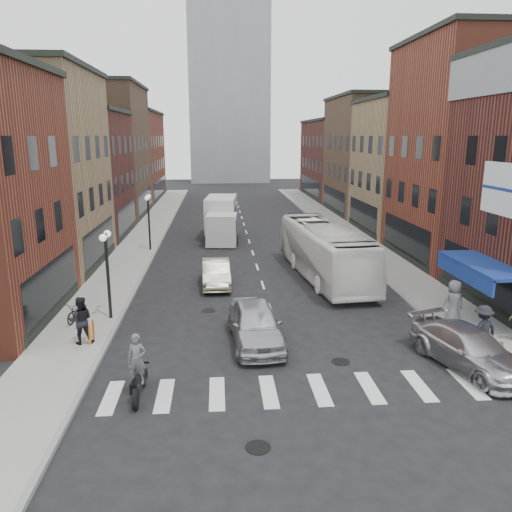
{
  "coord_description": "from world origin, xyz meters",
  "views": [
    {
      "loc": [
        -2.47,
        -17.84,
        8.2
      ],
      "look_at": [
        -0.68,
        5.23,
        2.61
      ],
      "focal_mm": 35.0,
      "sensor_mm": 36.0,
      "label": 1
    }
  ],
  "objects_px": {
    "ped_left_solo": "(81,320)",
    "ped_right_a": "(482,330)",
    "billboard_sign": "(506,191)",
    "transit_bus": "(324,251)",
    "sedan_left_near": "(255,324)",
    "bike_rack": "(91,332)",
    "streetlamp_far": "(148,212)",
    "ped_right_c": "(454,302)",
    "curb_car": "(469,349)",
    "box_truck": "(221,219)",
    "parked_bicycle": "(77,311)",
    "motorcycle_rider": "(138,368)",
    "streetlamp_near": "(107,259)",
    "sedan_left_far": "(216,273)"
  },
  "relations": [
    {
      "from": "ped_right_c",
      "to": "transit_bus",
      "type": "bearing_deg",
      "value": -69.27
    },
    {
      "from": "billboard_sign",
      "to": "ped_right_a",
      "type": "relative_size",
      "value": 1.95
    },
    {
      "from": "sedan_left_near",
      "to": "parked_bicycle",
      "type": "xyz_separation_m",
      "value": [
        -7.77,
        2.79,
        -0.24
      ]
    },
    {
      "from": "transit_bus",
      "to": "sedan_left_near",
      "type": "relative_size",
      "value": 2.35
    },
    {
      "from": "billboard_sign",
      "to": "ped_left_solo",
      "type": "distance_m",
      "value": 17.29
    },
    {
      "from": "ped_left_solo",
      "to": "streetlamp_far",
      "type": "bearing_deg",
      "value": -102.69
    },
    {
      "from": "streetlamp_near",
      "to": "transit_bus",
      "type": "bearing_deg",
      "value": 29.63
    },
    {
      "from": "motorcycle_rider",
      "to": "streetlamp_far",
      "type": "bearing_deg",
      "value": 103.95
    },
    {
      "from": "sedan_left_near",
      "to": "bike_rack",
      "type": "bearing_deg",
      "value": 173.13
    },
    {
      "from": "transit_bus",
      "to": "ped_right_a",
      "type": "xyz_separation_m",
      "value": [
        3.64,
        -11.31,
        -0.5
      ]
    },
    {
      "from": "streetlamp_near",
      "to": "sedan_left_far",
      "type": "distance_m",
      "value": 7.37
    },
    {
      "from": "streetlamp_far",
      "to": "billboard_sign",
      "type": "bearing_deg",
      "value": -47.59
    },
    {
      "from": "ped_left_solo",
      "to": "ped_right_c",
      "type": "bearing_deg",
      "value": 172.39
    },
    {
      "from": "bike_rack",
      "to": "billboard_sign",
      "type": "bearing_deg",
      "value": -2.83
    },
    {
      "from": "billboard_sign",
      "to": "curb_car",
      "type": "height_order",
      "value": "billboard_sign"
    },
    {
      "from": "streetlamp_near",
      "to": "motorcycle_rider",
      "type": "bearing_deg",
      "value": -71.91
    },
    {
      "from": "transit_bus",
      "to": "ped_right_c",
      "type": "xyz_separation_m",
      "value": [
        3.95,
        -8.29,
        -0.46
      ]
    },
    {
      "from": "streetlamp_far",
      "to": "ped_right_c",
      "type": "bearing_deg",
      "value": -46.54
    },
    {
      "from": "ped_right_a",
      "to": "curb_car",
      "type": "bearing_deg",
      "value": 25.3
    },
    {
      "from": "motorcycle_rider",
      "to": "parked_bicycle",
      "type": "distance_m",
      "value": 7.77
    },
    {
      "from": "streetlamp_far",
      "to": "sedan_left_near",
      "type": "height_order",
      "value": "streetlamp_far"
    },
    {
      "from": "sedan_left_far",
      "to": "curb_car",
      "type": "distance_m",
      "value": 14.23
    },
    {
      "from": "streetlamp_far",
      "to": "sedan_left_far",
      "type": "distance_m",
      "value": 10.29
    },
    {
      "from": "box_truck",
      "to": "motorcycle_rider",
      "type": "height_order",
      "value": "box_truck"
    },
    {
      "from": "billboard_sign",
      "to": "sedan_left_near",
      "type": "height_order",
      "value": "billboard_sign"
    },
    {
      "from": "streetlamp_far",
      "to": "sedan_left_far",
      "type": "bearing_deg",
      "value": -61.61
    },
    {
      "from": "box_truck",
      "to": "ped_right_c",
      "type": "bearing_deg",
      "value": -58.57
    },
    {
      "from": "curb_car",
      "to": "ped_left_solo",
      "type": "relative_size",
      "value": 2.58
    },
    {
      "from": "streetlamp_far",
      "to": "sedan_left_near",
      "type": "relative_size",
      "value": 0.84
    },
    {
      "from": "billboard_sign",
      "to": "motorcycle_rider",
      "type": "bearing_deg",
      "value": -165.38
    },
    {
      "from": "parked_bicycle",
      "to": "ped_left_solo",
      "type": "relative_size",
      "value": 0.88
    },
    {
      "from": "billboard_sign",
      "to": "streetlamp_far",
      "type": "bearing_deg",
      "value": 132.41
    },
    {
      "from": "bike_rack",
      "to": "ped_right_c",
      "type": "relative_size",
      "value": 0.4
    },
    {
      "from": "box_truck",
      "to": "transit_bus",
      "type": "distance_m",
      "value": 13.14
    },
    {
      "from": "streetlamp_near",
      "to": "ped_right_a",
      "type": "distance_m",
      "value": 15.71
    },
    {
      "from": "motorcycle_rider",
      "to": "transit_bus",
      "type": "distance_m",
      "value": 16.08
    },
    {
      "from": "streetlamp_near",
      "to": "sedan_left_near",
      "type": "distance_m",
      "value": 7.36
    },
    {
      "from": "ped_left_solo",
      "to": "ped_right_a",
      "type": "relative_size",
      "value": 1.01
    },
    {
      "from": "ped_right_a",
      "to": "sedan_left_near",
      "type": "bearing_deg",
      "value": -29.45
    },
    {
      "from": "bike_rack",
      "to": "sedan_left_near",
      "type": "height_order",
      "value": "sedan_left_near"
    },
    {
      "from": "curb_car",
      "to": "ped_left_solo",
      "type": "distance_m",
      "value": 14.75
    },
    {
      "from": "sedan_left_near",
      "to": "streetlamp_near",
      "type": "bearing_deg",
      "value": 150.57
    },
    {
      "from": "parked_bicycle",
      "to": "ped_right_c",
      "type": "bearing_deg",
      "value": 6.73
    },
    {
      "from": "ped_right_a",
      "to": "transit_bus",
      "type": "bearing_deg",
      "value": -88.82
    },
    {
      "from": "ped_right_c",
      "to": "streetlamp_far",
      "type": "bearing_deg",
      "value": -51.28
    },
    {
      "from": "streetlamp_far",
      "to": "sedan_left_far",
      "type": "height_order",
      "value": "streetlamp_far"
    },
    {
      "from": "billboard_sign",
      "to": "transit_bus",
      "type": "xyz_separation_m",
      "value": [
        -4.83,
        9.85,
        -4.53
      ]
    },
    {
      "from": "parked_bicycle",
      "to": "box_truck",
      "type": "bearing_deg",
      "value": 82.72
    },
    {
      "from": "billboard_sign",
      "to": "sedan_left_far",
      "type": "bearing_deg",
      "value": 142.32
    },
    {
      "from": "streetlamp_far",
      "to": "ped_right_c",
      "type": "height_order",
      "value": "streetlamp_far"
    }
  ]
}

